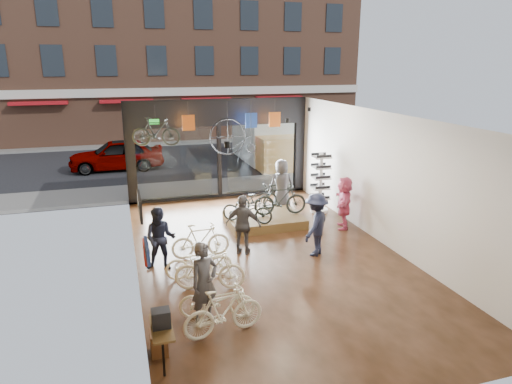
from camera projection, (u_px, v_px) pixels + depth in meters
name	position (u px, v px, depth m)	size (l,w,h in m)	color
ground_plane	(268.00, 256.00, 12.58)	(7.00, 12.00, 0.04)	black
ceiling	(269.00, 116.00, 11.53)	(7.00, 12.00, 0.04)	black
wall_left	(131.00, 200.00, 11.07)	(0.04, 12.00, 3.80)	brown
wall_right	(385.00, 179.00, 13.04)	(0.04, 12.00, 3.80)	beige
wall_back	(401.00, 296.00, 6.52)	(7.00, 0.04, 3.80)	beige
storefront	(219.00, 149.00, 17.57)	(7.00, 0.26, 3.80)	black
exit_sign	(154.00, 122.00, 16.48)	(0.35, 0.06, 0.18)	#198C26
street_road	(186.00, 154.00, 26.38)	(30.00, 18.00, 0.02)	black
sidewalk_near	(214.00, 187.00, 19.18)	(30.00, 2.40, 0.12)	slate
sidewalk_far	(177.00, 142.00, 30.04)	(30.00, 2.00, 0.12)	slate
opposite_building	(167.00, 33.00, 30.43)	(26.00, 5.00, 14.00)	brown
street_car	(117.00, 154.00, 22.33)	(1.80, 4.47, 1.52)	gray
box_truck	(267.00, 141.00, 23.37)	(2.10, 6.30, 2.48)	silver
floor_bike_1	(223.00, 312.00, 8.79)	(0.46, 1.63, 0.98)	white
floor_bike_2	(217.00, 300.00, 9.38)	(0.54, 1.56, 0.82)	white
floor_bike_3	(210.00, 270.00, 10.55)	(0.47, 1.65, 0.99)	white
floor_bike_4	(199.00, 261.00, 11.15)	(0.57, 1.63, 0.86)	white
floor_bike_5	(201.00, 240.00, 12.33)	(0.45, 1.59, 0.96)	white
display_platform	(264.00, 220.00, 14.90)	(2.40, 1.80, 0.30)	brown
display_bike_left	(247.00, 209.00, 14.15)	(0.56, 1.62, 0.85)	black
display_bike_mid	(280.00, 199.00, 14.83)	(0.49, 1.74, 1.04)	black
display_bike_right	(256.00, 199.00, 15.19)	(0.57, 1.64, 0.86)	black
customer_0	(204.00, 282.00, 9.17)	(0.63, 0.41, 1.72)	#3F3F44
customer_1	(160.00, 239.00, 11.52)	(0.80, 0.62, 1.65)	#161C33
customer_2	(243.00, 225.00, 12.46)	(0.99, 0.41, 1.68)	#3F3F44
customer_3	(316.00, 225.00, 12.38)	(1.13, 0.65, 1.76)	#161C33
customer_4	(282.00, 185.00, 16.14)	(0.91, 0.59, 1.85)	#3F3F44
customer_5	(344.00, 203.00, 14.44)	(1.56, 0.50, 1.68)	#CC4C72
sunglasses_rack	(320.00, 183.00, 15.94)	(0.62, 0.51, 2.12)	white
wall_merch	(149.00, 287.00, 8.05)	(0.40, 2.40, 2.60)	navy
penny_farthing	(235.00, 138.00, 16.41)	(1.64, 0.06, 1.31)	black
hung_bike	(156.00, 132.00, 14.94)	(0.45, 1.58, 0.95)	black
jersey_left	(188.00, 123.00, 16.17)	(0.45, 0.03, 0.55)	#CC5919
jersey_mid	(251.00, 120.00, 16.82)	(0.45, 0.03, 0.55)	#1E3F99
jersey_right	(275.00, 120.00, 17.08)	(0.45, 0.03, 0.55)	#CC5919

